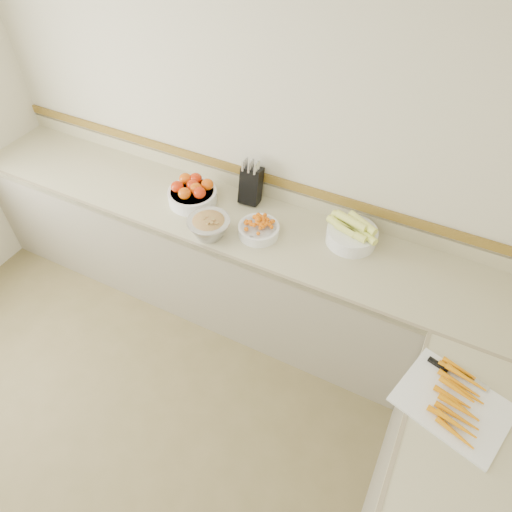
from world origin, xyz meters
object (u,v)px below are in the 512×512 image
at_px(corn_bowl, 352,233).
at_px(knife_block, 251,184).
at_px(cutting_board, 454,401).
at_px(tomato_bowl, 192,193).
at_px(cherry_tomato_bowl, 259,228).
at_px(rhubarb_bowl, 209,226).

bearing_deg(corn_bowl, knife_block, 173.62).
distance_m(knife_block, corn_bowl, 0.75).
relative_size(knife_block, cutting_board, 0.58).
distance_m(knife_block, tomato_bowl, 0.40).
xyz_separation_m(knife_block, corn_bowl, (0.74, -0.08, -0.06)).
bearing_deg(cherry_tomato_bowl, knife_block, 125.33).
xyz_separation_m(cherry_tomato_bowl, corn_bowl, (0.54, 0.20, 0.02)).
distance_m(cherry_tomato_bowl, rhubarb_bowl, 0.31).
relative_size(tomato_bowl, cherry_tomato_bowl, 1.27).
xyz_separation_m(rhubarb_bowl, cutting_board, (1.57, -0.47, -0.06)).
bearing_deg(cutting_board, cherry_tomato_bowl, 154.77).
bearing_deg(tomato_bowl, knife_block, 28.80).
distance_m(knife_block, cherry_tomato_bowl, 0.35).
relative_size(knife_block, cherry_tomato_bowl, 1.25).
distance_m(corn_bowl, cutting_board, 1.12).
xyz_separation_m(tomato_bowl, corn_bowl, (1.08, 0.11, -0.00)).
height_order(knife_block, cherry_tomato_bowl, knife_block).
xyz_separation_m(tomato_bowl, cherry_tomato_bowl, (0.54, -0.09, -0.02)).
distance_m(corn_bowl, rhubarb_bowl, 0.88).
bearing_deg(cutting_board, knife_block, 149.21).
xyz_separation_m(knife_block, rhubarb_bowl, (-0.07, -0.43, -0.05)).
height_order(cherry_tomato_bowl, corn_bowl, corn_bowl).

